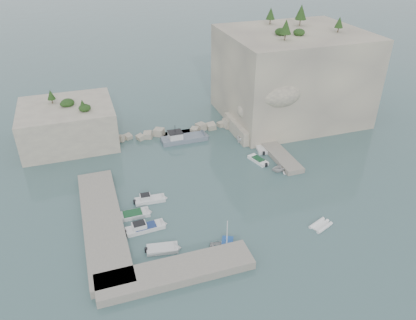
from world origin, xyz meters
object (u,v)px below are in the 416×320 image
object	(u,v)px
rowboat	(227,250)
work_boat	(185,141)
motorboat_b	(150,201)
motorboat_d	(145,230)
motorboat_c	(133,216)
inflatable_dinghy	(321,226)
tender_east_b	(258,162)
tender_east_c	(260,148)
tender_east_d	(248,142)
tender_east_a	(279,171)
motorboat_e	(163,250)

from	to	relation	value
rowboat	work_boat	xyz separation A→B (m)	(2.76, 29.18, 0.00)
motorboat_b	motorboat_d	bearing A→B (deg)	-104.93
motorboat_c	work_boat	world-z (taller)	work_boat
motorboat_b	rowboat	world-z (taller)	motorboat_b
motorboat_c	inflatable_dinghy	size ratio (longest dim) A/B	1.54
tender_east_b	tender_east_c	bearing A→B (deg)	-46.20
tender_east_d	work_boat	world-z (taller)	work_boat
inflatable_dinghy	rowboat	bearing A→B (deg)	158.52
motorboat_c	tender_east_b	bearing A→B (deg)	18.86
tender_east_a	rowboat	bearing A→B (deg)	126.91
tender_east_b	tender_east_d	xyz separation A→B (m)	(1.13, 6.92, 0.00)
tender_east_b	work_boat	world-z (taller)	work_boat
motorboat_b	tender_east_c	bearing A→B (deg)	25.52
tender_east_b	motorboat_d	bearing A→B (deg)	101.33
tender_east_a	inflatable_dinghy	bearing A→B (deg)	167.74
motorboat_c	inflatable_dinghy	xyz separation A→B (m)	(23.23, -10.00, 0.00)
rowboat	work_boat	size ratio (longest dim) A/B	0.45
work_boat	tender_east_b	bearing A→B (deg)	-49.12
motorboat_e	motorboat_d	bearing A→B (deg)	114.80
motorboat_e	motorboat_b	xyz separation A→B (m)	(0.58, 10.42, 0.00)
tender_east_a	tender_east_c	xyz separation A→B (m)	(0.26, 7.87, 0.00)
motorboat_d	motorboat_c	distance (m)	3.48
motorboat_c	tender_east_b	distance (m)	23.69
motorboat_b	tender_east_b	world-z (taller)	motorboat_b
motorboat_d	work_boat	size ratio (longest dim) A/B	0.61
motorboat_b	work_boat	world-z (taller)	work_boat
motorboat_e	tender_east_a	world-z (taller)	tender_east_a
rowboat	tender_east_d	xyz separation A→B (m)	(13.59, 24.99, 0.00)
motorboat_d	motorboat_e	xyz separation A→B (m)	(1.24, -4.52, 0.00)
work_boat	inflatable_dinghy	bearing A→B (deg)	-70.17
motorboat_e	work_boat	xyz separation A→B (m)	(10.28, 26.82, 0.00)
motorboat_b	work_boat	size ratio (longest dim) A/B	0.51
motorboat_c	rowboat	xyz separation A→B (m)	(9.88, -10.17, 0.00)
motorboat_e	inflatable_dinghy	bearing A→B (deg)	3.39
motorboat_c	tender_east_d	distance (m)	27.76
rowboat	motorboat_d	bearing A→B (deg)	77.66
rowboat	inflatable_dinghy	size ratio (longest dim) A/B	1.29
tender_east_a	tender_east_b	bearing A→B (deg)	20.68
motorboat_c	tender_east_d	xyz separation A→B (m)	(23.47, 14.82, 0.00)
inflatable_dinghy	tender_east_a	xyz separation A→B (m)	(1.15, 14.09, 0.00)
motorboat_e	tender_east_c	xyz separation A→B (m)	(22.29, 19.77, 0.00)
motorboat_c	work_boat	distance (m)	22.83
motorboat_e	work_boat	distance (m)	28.72
motorboat_d	rowboat	world-z (taller)	motorboat_d
rowboat	motorboat_c	bearing A→B (deg)	69.96
tender_east_c	motorboat_c	bearing A→B (deg)	127.37
tender_east_b	tender_east_d	world-z (taller)	tender_east_d
tender_east_c	inflatable_dinghy	bearing A→B (deg)	-172.20
motorboat_d	motorboat_c	world-z (taller)	motorboat_d
inflatable_dinghy	motorboat_c	bearing A→B (deg)	134.51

